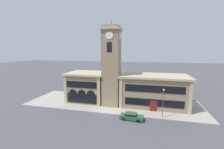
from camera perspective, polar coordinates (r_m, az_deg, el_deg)
ground_plane at (r=33.35m, az=-2.55°, el=-14.70°), size 300.00×300.00×0.00m
sidewalk_kerb at (r=39.25m, az=0.18°, el=-10.82°), size 43.49×13.22×0.15m
clock_tower at (r=36.06m, az=-0.20°, el=3.01°), size 4.69×4.69×20.35m
town_hall_left_wing at (r=40.96m, az=-9.25°, el=-4.51°), size 10.22×8.36×7.73m
town_hall_right_wing at (r=37.90m, az=15.44°, el=-5.89°), size 16.15×8.36×7.67m
parked_car_near at (r=30.73m, az=7.43°, el=-15.48°), size 4.61×2.06×1.37m
street_lamp at (r=31.62m, az=18.94°, el=-8.85°), size 0.36×0.36×5.85m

